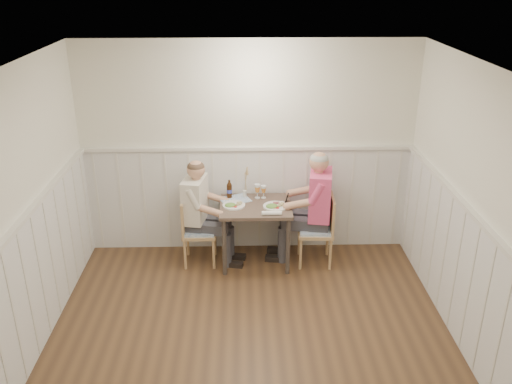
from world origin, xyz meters
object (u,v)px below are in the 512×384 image
(chair_left, at_px, (195,228))
(beer_bottle, at_px, (229,190))
(man_in_pink, at_px, (315,216))
(dining_table, at_px, (256,213))
(grass_vase, at_px, (245,183))
(chair_right, at_px, (320,227))
(diner_cream, at_px, (199,219))

(chair_left, bearing_deg, beer_bottle, 28.56)
(man_in_pink, bearing_deg, dining_table, -178.77)
(dining_table, bearing_deg, grass_vase, 118.07)
(chair_right, bearing_deg, diner_cream, 176.42)
(chair_left, xyz_separation_m, diner_cream, (0.05, 0.05, 0.10))
(man_in_pink, relative_size, grass_vase, 3.45)
(man_in_pink, bearing_deg, chair_right, -49.98)
(dining_table, relative_size, diner_cream, 0.63)
(chair_right, distance_m, beer_bottle, 1.17)
(dining_table, relative_size, chair_left, 1.00)
(dining_table, xyz_separation_m, beer_bottle, (-0.31, 0.22, 0.21))
(chair_left, bearing_deg, dining_table, 0.27)
(chair_left, height_order, diner_cream, diner_cream)
(chair_left, bearing_deg, chair_right, -1.60)
(chair_left, distance_m, grass_vase, 0.80)
(beer_bottle, bearing_deg, chair_right, -13.87)
(dining_table, xyz_separation_m, chair_right, (0.76, -0.04, -0.17))
(chair_right, bearing_deg, beer_bottle, 166.13)
(man_in_pink, distance_m, beer_bottle, 1.07)
(chair_right, relative_size, beer_bottle, 3.79)
(man_in_pink, bearing_deg, diner_cream, 178.76)
(chair_right, height_order, diner_cream, diner_cream)
(chair_left, relative_size, beer_bottle, 3.65)
(man_in_pink, relative_size, beer_bottle, 6.20)
(beer_bottle, height_order, grass_vase, grass_vase)
(chair_right, xyz_separation_m, chair_left, (-1.48, 0.04, -0.02))
(grass_vase, bearing_deg, diner_cream, -160.98)
(chair_right, xyz_separation_m, beer_bottle, (-1.07, 0.26, 0.38))
(man_in_pink, distance_m, grass_vase, 0.93)
(dining_table, relative_size, grass_vase, 2.03)
(chair_right, relative_size, diner_cream, 0.66)
(chair_right, xyz_separation_m, diner_cream, (-1.44, 0.09, 0.08))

